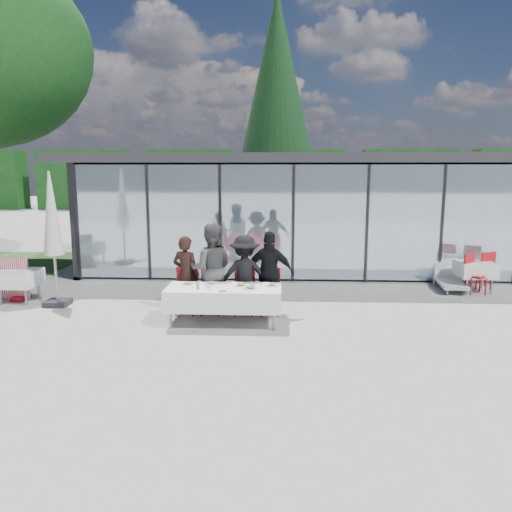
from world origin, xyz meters
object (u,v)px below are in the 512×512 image
Objects in this scene: diner_a at (186,274)px; diner_c at (245,275)px; folded_eyeglasses at (222,291)px; spare_table_right at (475,269)px; diner_chair_b at (211,288)px; plate_d at (272,285)px; diner_d at (270,273)px; plate_a at (188,284)px; dining_table at (224,298)px; plate_c at (241,285)px; diner_chair_c at (244,289)px; lounger at (449,279)px; plate_b at (211,283)px; spare_table_left at (19,278)px; market_umbrella at (52,221)px; diner_chair_d at (270,289)px; spare_chair_a at (473,272)px; juice_bottle at (198,286)px; plate_extra at (250,288)px; conifer_tree at (277,99)px; spare_chair_b at (484,268)px; diner_chair_a at (186,288)px; diner_b at (211,269)px.

diner_a is 0.99× the size of diner_c.
folded_eyeglasses reaches higher than spare_table_right.
plate_d is at bearing -25.36° from diner_chair_b.
diner_d is at bearing 173.49° from diner_c.
diner_c is 6.09m from spare_table_right.
diner_a is 5.74× the size of plate_a.
dining_table is 0.42m from plate_c.
diner_chair_c is 0.64m from diner_d.
folded_eyeglasses is 6.54m from lounger.
diner_a is 1.25m from diner_c.
diner_c reaches higher than plate_b.
market_umbrella is at bearing -15.18° from spare_table_left.
plate_b is (0.46, 0.03, 0.00)m from plate_a.
diner_chair_d is 1.00× the size of spare_chair_a.
juice_bottle is at bearing -54.53° from plate_a.
plate_c is at bearing -154.26° from spare_chair_a.
folded_eyeglasses is at bearing -158.02° from plate_extra.
spare_table_right is 12.21m from conifer_tree.
diner_a reaches higher than spare_chair_a.
conifer_tree reaches higher than folded_eyeglasses.
dining_table reaches higher than spare_table_left.
diner_chair_c is at bearing 64.61° from dining_table.
dining_table is at bearing 91.83° from folded_eyeglasses.
folded_eyeglasses is 5.25m from spare_table_left.
spare_chair_a is at bearing 20.20° from diner_chair_c.
spare_chair_a reaches higher than juice_bottle.
diner_c is 6.47m from spare_chair_b.
diner_chair_d is (0.89, 0.75, -0.00)m from dining_table.
plate_c is (0.68, -0.64, 0.24)m from diner_chair_b.
folded_eyeglasses is (-0.52, -0.21, -0.02)m from plate_extra.
dining_table is 1.17m from diner_chair_d.
spare_table_right is at bearing 23.91° from plate_b.
spare_chair_b is at bearing 18.98° from diner_chair_a.
diner_a is 7.26m from spare_table_right.
diner_chair_d is at bearing -156.32° from spare_table_right.
plate_a is 0.46m from juice_bottle.
folded_eyeglasses is at bearing -88.17° from dining_table.
diner_chair_b is 0.71m from diner_chair_c.
diner_chair_c is 1.00× the size of spare_chair_b.
diner_chair_a is at bearing 11.52° from diner_d.
spare_chair_a reaches higher than plate_a.
juice_bottle is (-1.01, -0.06, 0.05)m from plate_extra.
diner_b is 0.83m from diner_chair_c.
diner_chair_b is 1.30m from diner_d.
lounger is (-0.41, 0.45, -0.28)m from spare_chair_a.
diner_c is 1.95× the size of spare_table_right.
spare_chair_a reaches higher than folded_eyeglasses.
diner_b reaches higher than diner_chair_d.
diner_c is (1.25, 0.03, 0.30)m from diner_chair_a.
diner_chair_b is at bearing -159.61° from spare_chair_b.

